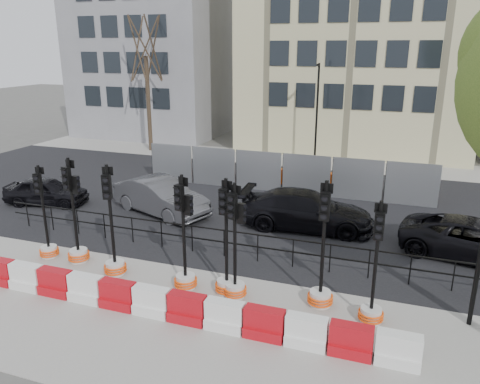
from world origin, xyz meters
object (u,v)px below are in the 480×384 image
at_px(car_c, 307,210).
at_px(traffic_signal_a, 47,239).
at_px(car_a, 46,191).
at_px(traffic_signal_d, 185,263).
at_px(traffic_signal_h, 372,299).

bearing_deg(car_c, traffic_signal_a, 122.08).
bearing_deg(car_a, traffic_signal_d, -129.61).
xyz_separation_m(traffic_signal_a, car_c, (7.77, 5.56, 0.09)).
distance_m(traffic_signal_a, traffic_signal_d, 5.38).
height_order(traffic_signal_a, car_c, traffic_signal_a).
bearing_deg(traffic_signal_d, car_c, 81.07).
distance_m(traffic_signal_d, car_a, 10.57).
bearing_deg(traffic_signal_h, car_a, 160.27).
height_order(traffic_signal_h, car_c, traffic_signal_h).
height_order(traffic_signal_d, car_a, traffic_signal_d).
height_order(traffic_signal_d, car_c, traffic_signal_d).
bearing_deg(car_c, traffic_signal_d, 154.57).
distance_m(traffic_signal_a, car_a, 6.02).
bearing_deg(traffic_signal_a, car_a, 120.14).
bearing_deg(car_c, car_a, 91.55).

